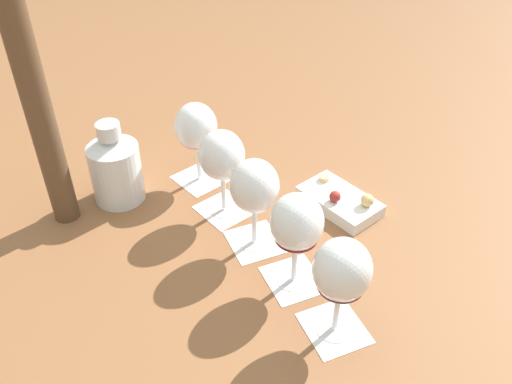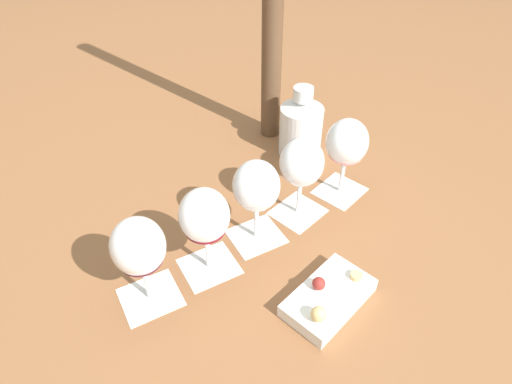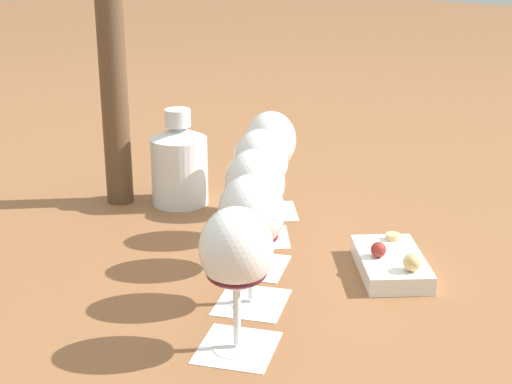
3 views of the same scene
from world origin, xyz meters
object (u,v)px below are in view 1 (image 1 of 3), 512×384
Objects in this scene: ceramic_vase at (115,167)px; umbrella_pole at (17,32)px; snack_dish at (340,201)px; wine_glass_0 at (196,130)px; wine_glass_2 at (254,191)px; wine_glass_3 at (297,226)px; wine_glass_1 at (222,159)px; wine_glass_4 at (342,273)px.

umbrella_pole is (0.07, -0.10, 0.32)m from ceramic_vase.
snack_dish is 0.70m from umbrella_pole.
wine_glass_0 reaches higher than ceramic_vase.
wine_glass_0 is 0.24× the size of umbrella_pole.
wine_glass_2 is 1.00× the size of wine_glass_3.
wine_glass_1 is at bearing 95.54° from umbrella_pole.
wine_glass_0 and wine_glass_4 have the same top height.
wine_glass_0 is 0.50m from wine_glass_4.
wine_glass_1 is 0.28m from snack_dish.
snack_dish is (0.02, 0.48, -0.06)m from ceramic_vase.
wine_glass_0 is 1.00× the size of wine_glass_4.
snack_dish is at bearing 154.63° from wine_glass_3.
wine_glass_0 is 1.00× the size of wine_glass_2.
wine_glass_1 is 1.03× the size of ceramic_vase.
wine_glass_3 is at bearing 38.70° from wine_glass_2.
wine_glass_4 is 0.67m from umbrella_pole.
umbrella_pole is (-0.17, -0.48, 0.27)m from wine_glass_3.
wine_glass_2 is 1.03× the size of ceramic_vase.
wine_glass_2 is at bearing 32.42° from wine_glass_0.
snack_dish is at bearing 74.06° from wine_glass_0.
wine_glass_0 is 0.19m from ceramic_vase.
wine_glass_2 reaches higher than snack_dish.
umbrella_pole is at bearing -116.87° from wine_glass_4.
snack_dish is (0.09, 0.32, -0.12)m from wine_glass_0.
wine_glass_3 is 0.24× the size of umbrella_pole.
umbrella_pole is (-0.28, -0.54, 0.27)m from wine_glass_4.
wine_glass_3 is at bearing 34.46° from wine_glass_0.
wine_glass_1 is 0.43m from umbrella_pole.
wine_glass_1 is at bearing -145.34° from wine_glass_4.
ceramic_vase is (-0.04, -0.23, -0.05)m from wine_glass_1.
wine_glass_0 is at bearing -147.58° from wine_glass_2.
ceramic_vase reaches higher than snack_dish.
umbrella_pole is at bearing -84.86° from snack_dish.
wine_glass_3 is at bearing -148.42° from wine_glass_4.
wine_glass_2 is 0.24× the size of umbrella_pole.
ceramic_vase is at bearing -66.14° from wine_glass_0.
wine_glass_2 is 0.49m from umbrella_pole.
wine_glass_0 is 0.40m from umbrella_pole.
wine_glass_0 is 0.13m from wine_glass_1.
umbrella_pole is (-0.07, -0.40, 0.27)m from wine_glass_2.
wine_glass_0 and wine_glass_3 have the same top height.
wine_glass_3 is at bearing 58.21° from ceramic_vase.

